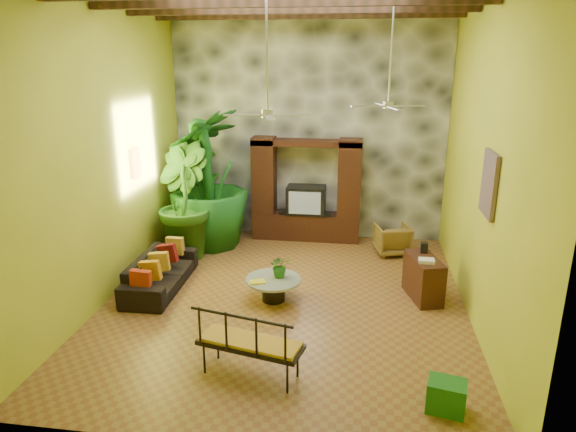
% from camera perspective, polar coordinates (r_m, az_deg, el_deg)
% --- Properties ---
extents(ground, '(7.00, 7.00, 0.00)m').
position_cam_1_polar(ground, '(8.90, -0.28, -9.33)').
color(ground, brown).
rests_on(ground, ground).
extents(back_wall, '(6.00, 0.02, 5.00)m').
position_cam_1_polar(back_wall, '(11.52, 2.31, 9.91)').
color(back_wall, '#A2B028').
rests_on(back_wall, ground).
extents(left_wall, '(0.02, 7.00, 5.00)m').
position_cam_1_polar(left_wall, '(9.03, -19.63, 6.81)').
color(left_wall, '#A2B028').
rests_on(left_wall, ground).
extents(right_wall, '(0.02, 7.00, 5.00)m').
position_cam_1_polar(right_wall, '(8.21, 20.99, 5.68)').
color(right_wall, '#A2B028').
rests_on(right_wall, ground).
extents(stone_accent_wall, '(5.98, 0.10, 4.98)m').
position_cam_1_polar(stone_accent_wall, '(11.46, 2.28, 9.87)').
color(stone_accent_wall, '#313337').
rests_on(stone_accent_wall, ground).
extents(entertainment_center, '(2.40, 0.55, 2.30)m').
position_cam_1_polar(entertainment_center, '(11.47, 2.03, 2.05)').
color(entertainment_center, black).
rests_on(entertainment_center, ground).
extents(ceiling_fan_front, '(1.28, 1.28, 1.86)m').
position_cam_1_polar(ceiling_fan_front, '(7.61, -2.30, 12.84)').
color(ceiling_fan_front, '#B8B8BD').
rests_on(ceiling_fan_front, ceiling).
extents(ceiling_fan_back, '(1.28, 1.28, 1.86)m').
position_cam_1_polar(ceiling_fan_back, '(9.09, 11.16, 13.29)').
color(ceiling_fan_back, '#B8B8BD').
rests_on(ceiling_fan_back, ceiling).
extents(wall_art_mask, '(0.06, 0.32, 0.55)m').
position_cam_1_polar(wall_art_mask, '(9.96, -16.58, 5.67)').
color(wall_art_mask, gold).
rests_on(wall_art_mask, left_wall).
extents(wall_art_painting, '(0.06, 0.70, 0.90)m').
position_cam_1_polar(wall_art_painting, '(7.67, 21.46, 3.32)').
color(wall_art_painting, '#25498A').
rests_on(wall_art_painting, right_wall).
extents(sofa, '(0.82, 2.02, 0.59)m').
position_cam_1_polar(sofa, '(9.52, -14.01, -6.09)').
color(sofa, black).
rests_on(sofa, ground).
extents(wicker_armchair, '(0.82, 0.84, 0.63)m').
position_cam_1_polar(wicker_armchair, '(11.00, 11.52, -2.56)').
color(wicker_armchair, olive).
rests_on(wicker_armchair, ground).
extents(tall_plant_a, '(1.50, 1.36, 2.36)m').
position_cam_1_polar(tall_plant_a, '(11.97, -10.35, 3.50)').
color(tall_plant_a, '#266B1C').
rests_on(tall_plant_a, ground).
extents(tall_plant_b, '(1.64, 1.67, 2.37)m').
position_cam_1_polar(tall_plant_b, '(10.64, -11.72, 1.66)').
color(tall_plant_b, '#255817').
rests_on(tall_plant_b, ground).
extents(tall_plant_c, '(2.11, 2.11, 2.99)m').
position_cam_1_polar(tall_plant_c, '(11.06, -8.78, 4.09)').
color(tall_plant_c, '#165618').
rests_on(tall_plant_c, ground).
extents(coffee_table, '(0.94, 0.94, 0.40)m').
position_cam_1_polar(coffee_table, '(8.80, -1.63, -7.82)').
color(coffee_table, black).
rests_on(coffee_table, ground).
extents(centerpiece_plant, '(0.45, 0.42, 0.40)m').
position_cam_1_polar(centerpiece_plant, '(8.73, -0.89, -5.56)').
color(centerpiece_plant, '#236119').
rests_on(centerpiece_plant, coffee_table).
extents(yellow_tray, '(0.30, 0.26, 0.03)m').
position_cam_1_polar(yellow_tray, '(8.60, -3.40, -7.32)').
color(yellow_tray, yellow).
rests_on(yellow_tray, coffee_table).
extents(iron_bench, '(1.44, 0.80, 0.57)m').
position_cam_1_polar(iron_bench, '(6.71, -4.38, -13.69)').
color(iron_bench, black).
rests_on(iron_bench, ground).
extents(side_console, '(0.65, 1.00, 0.74)m').
position_cam_1_polar(side_console, '(9.13, 14.81, -6.68)').
color(side_console, '#3B1A12').
rests_on(side_console, ground).
extents(green_bin, '(0.50, 0.42, 0.38)m').
position_cam_1_polar(green_bin, '(6.64, 17.18, -18.57)').
color(green_bin, '#20793D').
rests_on(green_bin, ground).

